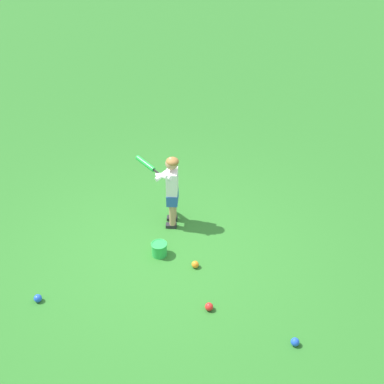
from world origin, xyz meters
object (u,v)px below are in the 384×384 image
object	(u,v)px
play_ball_far_right	(295,342)
play_ball_behind_batter	(209,307)
play_ball_near_batter	(38,298)
toy_bucket	(159,249)
child_batter	(170,185)
play_ball_center_lawn	(195,264)

from	to	relation	value
play_ball_far_right	play_ball_behind_batter	distance (m)	1.04
play_ball_near_batter	toy_bucket	size ratio (longest dim) A/B	0.44
play_ball_behind_batter	child_batter	bearing A→B (deg)	170.34
play_ball_far_right	play_ball_center_lawn	world-z (taller)	play_ball_far_right
play_ball_center_lawn	play_ball_near_batter	distance (m)	1.95
play_ball_behind_batter	play_ball_far_right	bearing A→B (deg)	34.73
toy_bucket	play_ball_near_batter	bearing A→B (deg)	-85.26
child_batter	play_ball_behind_batter	world-z (taller)	child_batter
play_ball_far_right	toy_bucket	world-z (taller)	toy_bucket
play_ball_near_batter	play_ball_behind_batter	distance (m)	2.02
child_batter	toy_bucket	bearing A→B (deg)	-37.09
play_ball_near_batter	play_ball_behind_batter	bearing A→B (deg)	59.99
play_ball_center_lawn	play_ball_behind_batter	bearing A→B (deg)	-14.00
child_batter	play_ball_center_lawn	xyz separation A→B (m)	(0.99, -0.11, -0.60)
child_batter	play_ball_behind_batter	distance (m)	1.83
child_batter	toy_bucket	xyz separation A→B (m)	(0.56, -0.42, -0.55)
child_batter	play_ball_behind_batter	size ratio (longest dim) A/B	11.06
child_batter	toy_bucket	size ratio (longest dim) A/B	5.00
play_ball_center_lawn	play_ball_behind_batter	distance (m)	0.74
child_batter	play_ball_far_right	world-z (taller)	child_batter
play_ball_far_right	play_ball_center_lawn	size ratio (longest dim) A/B	1.01
child_batter	play_ball_near_batter	world-z (taller)	child_batter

